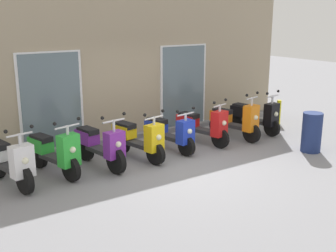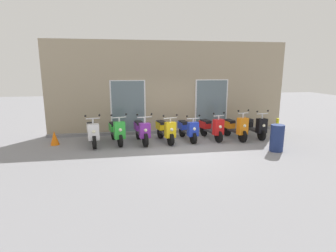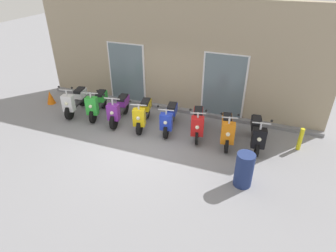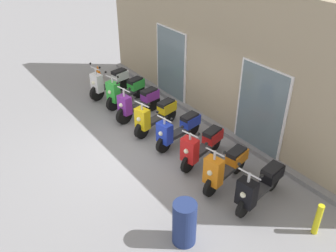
{
  "view_description": "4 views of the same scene",
  "coord_description": "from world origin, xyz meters",
  "px_view_note": "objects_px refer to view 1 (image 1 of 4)",
  "views": [
    {
      "loc": [
        -4.9,
        -6.7,
        3.08
      ],
      "look_at": [
        0.14,
        0.75,
        0.7
      ],
      "focal_mm": 45.39,
      "sensor_mm": 36.0,
      "label": 1
    },
    {
      "loc": [
        -2.03,
        -8.88,
        2.78
      ],
      "look_at": [
        -0.45,
        0.58,
        0.71
      ],
      "focal_mm": 28.7,
      "sensor_mm": 36.0,
      "label": 2
    },
    {
      "loc": [
        3.33,
        -6.6,
        4.91
      ],
      "look_at": [
        0.66,
        0.34,
        0.57
      ],
      "focal_mm": 30.77,
      "sensor_mm": 36.0,
      "label": 3
    },
    {
      "loc": [
        6.69,
        -3.77,
        5.4
      ],
      "look_at": [
        0.45,
        0.74,
        0.67
      ],
      "focal_mm": 38.55,
      "sensor_mm": 36.0,
      "label": 4
    }
  ],
  "objects_px": {
    "scooter_green": "(54,152)",
    "scooter_orange": "(236,120)",
    "scooter_blue": "(170,132)",
    "scooter_yellow": "(138,139)",
    "scooter_red": "(203,125)",
    "scooter_purple": "(100,145)",
    "curb_bollard": "(279,112)",
    "trash_bin": "(312,132)",
    "scooter_white": "(10,161)",
    "scooter_black": "(255,115)"
  },
  "relations": [
    {
      "from": "scooter_purple",
      "to": "scooter_black",
      "type": "distance_m",
      "value": 4.57
    },
    {
      "from": "scooter_blue",
      "to": "scooter_green",
      "type": "bearing_deg",
      "value": -179.81
    },
    {
      "from": "scooter_red",
      "to": "scooter_blue",
      "type": "bearing_deg",
      "value": 178.29
    },
    {
      "from": "scooter_purple",
      "to": "trash_bin",
      "type": "distance_m",
      "value": 4.81
    },
    {
      "from": "scooter_yellow",
      "to": "scooter_red",
      "type": "height_order",
      "value": "scooter_red"
    },
    {
      "from": "curb_bollard",
      "to": "scooter_red",
      "type": "bearing_deg",
      "value": -174.4
    },
    {
      "from": "scooter_blue",
      "to": "scooter_orange",
      "type": "bearing_deg",
      "value": -4.78
    },
    {
      "from": "scooter_blue",
      "to": "scooter_black",
      "type": "xyz_separation_m",
      "value": [
        2.77,
        0.0,
        0.03
      ]
    },
    {
      "from": "scooter_orange",
      "to": "scooter_white",
      "type": "bearing_deg",
      "value": 179.37
    },
    {
      "from": "scooter_purple",
      "to": "scooter_blue",
      "type": "height_order",
      "value": "scooter_purple"
    },
    {
      "from": "scooter_black",
      "to": "curb_bollard",
      "type": "bearing_deg",
      "value": 12.35
    },
    {
      "from": "trash_bin",
      "to": "curb_bollard",
      "type": "xyz_separation_m",
      "value": [
        1.32,
        2.16,
        -0.11
      ]
    },
    {
      "from": "scooter_green",
      "to": "curb_bollard",
      "type": "distance_m",
      "value": 6.73
    },
    {
      "from": "scooter_black",
      "to": "scooter_red",
      "type": "bearing_deg",
      "value": -179.04
    },
    {
      "from": "scooter_yellow",
      "to": "scooter_black",
      "type": "height_order",
      "value": "scooter_black"
    },
    {
      "from": "scooter_yellow",
      "to": "scooter_purple",
      "type": "bearing_deg",
      "value": 179.21
    },
    {
      "from": "scooter_blue",
      "to": "scooter_purple",
      "type": "bearing_deg",
      "value": -176.83
    },
    {
      "from": "scooter_green",
      "to": "scooter_purple",
      "type": "xyz_separation_m",
      "value": [
        0.93,
        -0.09,
        -0.01
      ]
    },
    {
      "from": "scooter_blue",
      "to": "scooter_black",
      "type": "distance_m",
      "value": 2.77
    },
    {
      "from": "scooter_white",
      "to": "trash_bin",
      "type": "bearing_deg",
      "value": -15.94
    },
    {
      "from": "scooter_green",
      "to": "scooter_blue",
      "type": "xyz_separation_m",
      "value": [
        2.74,
        0.01,
        -0.03
      ]
    },
    {
      "from": "scooter_white",
      "to": "scooter_blue",
      "type": "distance_m",
      "value": 3.61
    },
    {
      "from": "scooter_yellow",
      "to": "scooter_orange",
      "type": "relative_size",
      "value": 1.03
    },
    {
      "from": "scooter_red",
      "to": "scooter_black",
      "type": "height_order",
      "value": "scooter_black"
    },
    {
      "from": "scooter_green",
      "to": "scooter_black",
      "type": "distance_m",
      "value": 5.5
    },
    {
      "from": "scooter_green",
      "to": "scooter_orange",
      "type": "xyz_separation_m",
      "value": [
        4.64,
        -0.15,
        0.01
      ]
    },
    {
      "from": "scooter_blue",
      "to": "scooter_yellow",
      "type": "bearing_deg",
      "value": -172.86
    },
    {
      "from": "scooter_orange",
      "to": "scooter_black",
      "type": "bearing_deg",
      "value": 10.62
    },
    {
      "from": "scooter_purple",
      "to": "scooter_black",
      "type": "height_order",
      "value": "scooter_purple"
    },
    {
      "from": "scooter_orange",
      "to": "trash_bin",
      "type": "xyz_separation_m",
      "value": [
        0.75,
        -1.73,
        -0.03
      ]
    },
    {
      "from": "scooter_orange",
      "to": "scooter_black",
      "type": "distance_m",
      "value": 0.87
    },
    {
      "from": "scooter_red",
      "to": "scooter_orange",
      "type": "height_order",
      "value": "scooter_orange"
    },
    {
      "from": "scooter_yellow",
      "to": "scooter_red",
      "type": "distance_m",
      "value": 1.86
    },
    {
      "from": "scooter_black",
      "to": "curb_bollard",
      "type": "relative_size",
      "value": 2.22
    },
    {
      "from": "scooter_orange",
      "to": "scooter_green",
      "type": "bearing_deg",
      "value": 178.14
    },
    {
      "from": "scooter_white",
      "to": "curb_bollard",
      "type": "relative_size",
      "value": 2.28
    },
    {
      "from": "scooter_red",
      "to": "curb_bollard",
      "type": "relative_size",
      "value": 2.21
    },
    {
      "from": "scooter_red",
      "to": "scooter_purple",
      "type": "bearing_deg",
      "value": -178.52
    },
    {
      "from": "scooter_yellow",
      "to": "scooter_orange",
      "type": "distance_m",
      "value": 2.81
    },
    {
      "from": "scooter_green",
      "to": "scooter_orange",
      "type": "bearing_deg",
      "value": -1.86
    },
    {
      "from": "scooter_blue",
      "to": "curb_bollard",
      "type": "relative_size",
      "value": 2.23
    },
    {
      "from": "scooter_white",
      "to": "trash_bin",
      "type": "height_order",
      "value": "scooter_white"
    },
    {
      "from": "scooter_yellow",
      "to": "scooter_orange",
      "type": "xyz_separation_m",
      "value": [
        2.81,
        -0.05,
        0.03
      ]
    },
    {
      "from": "scooter_purple",
      "to": "trash_bin",
      "type": "relative_size",
      "value": 1.79
    },
    {
      "from": "scooter_red",
      "to": "trash_bin",
      "type": "bearing_deg",
      "value": -47.54
    },
    {
      "from": "scooter_yellow",
      "to": "trash_bin",
      "type": "xyz_separation_m",
      "value": [
        3.56,
        -1.78,
        -0.01
      ]
    },
    {
      "from": "scooter_orange",
      "to": "trash_bin",
      "type": "height_order",
      "value": "scooter_orange"
    },
    {
      "from": "scooter_green",
      "to": "trash_bin",
      "type": "xyz_separation_m",
      "value": [
        5.4,
        -1.88,
        -0.02
      ]
    },
    {
      "from": "scooter_white",
      "to": "trash_bin",
      "type": "relative_size",
      "value": 1.74
    },
    {
      "from": "scooter_red",
      "to": "scooter_orange",
      "type": "distance_m",
      "value": 0.96
    }
  ]
}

